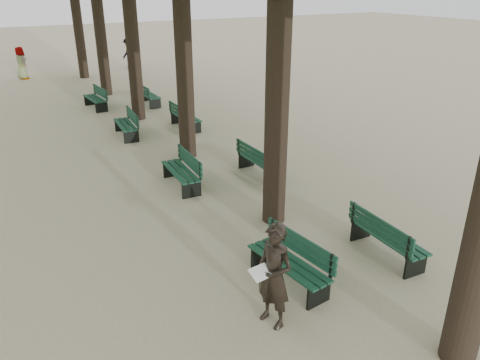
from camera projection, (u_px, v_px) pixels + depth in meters
ground at (296, 313)px, 7.90m from camera, size 120.00×120.00×0.00m
bench_left_0 at (288, 271)px, 8.57m from camera, size 0.78×1.85×0.92m
bench_left_1 at (181, 177)px, 12.65m from camera, size 0.67×1.83×0.92m
bench_left_2 at (126, 129)px, 16.72m from camera, size 0.71×1.84×0.92m
bench_left_3 at (96, 102)px, 20.39m from camera, size 0.71×1.84×0.92m
bench_right_0 at (387, 244)px, 9.43m from camera, size 0.66×1.83×0.92m
bench_right_1 at (260, 167)px, 13.35m from camera, size 0.57×1.80×0.92m
bench_right_2 at (186, 121)px, 17.67m from camera, size 0.61×1.81×0.92m
bench_right_3 at (149, 99)px, 21.02m from camera, size 0.58×1.80×0.92m
man_with_map at (274, 276)px, 7.33m from camera, size 0.71×0.79×1.81m
pedestrian_b at (129, 53)px, 29.72m from camera, size 1.18×1.02×1.85m
pedestrian_d at (21, 63)px, 26.29m from camera, size 0.67×0.94×1.79m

